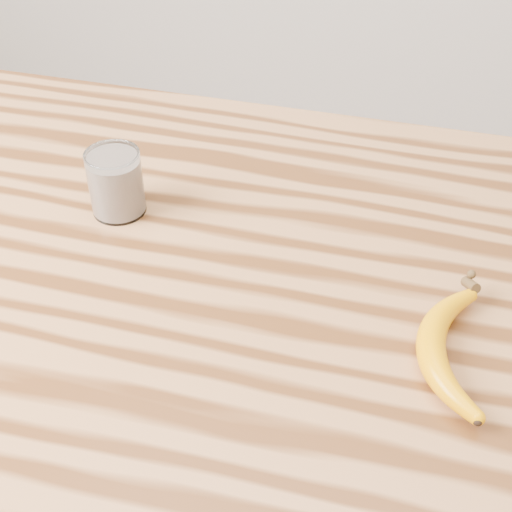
# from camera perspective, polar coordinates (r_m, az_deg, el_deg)

# --- Properties ---
(table) EXTENTS (1.20, 0.80, 0.90)m
(table) POSITION_cam_1_polar(r_m,az_deg,el_deg) (1.00, -1.13, -5.77)
(table) COLOR #A16B3C
(table) RESTS_ON ground
(smoothie_glass) EXTENTS (0.07, 0.07, 0.09)m
(smoothie_glass) POSITION_cam_1_polar(r_m,az_deg,el_deg) (0.98, -11.14, 5.73)
(smoothie_glass) COLOR white
(smoothie_glass) RESTS_ON table
(banana) EXTENTS (0.12, 0.27, 0.03)m
(banana) POSITION_cam_1_polar(r_m,az_deg,el_deg) (0.80, 13.73, -6.96)
(banana) COLOR #EB9500
(banana) RESTS_ON table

